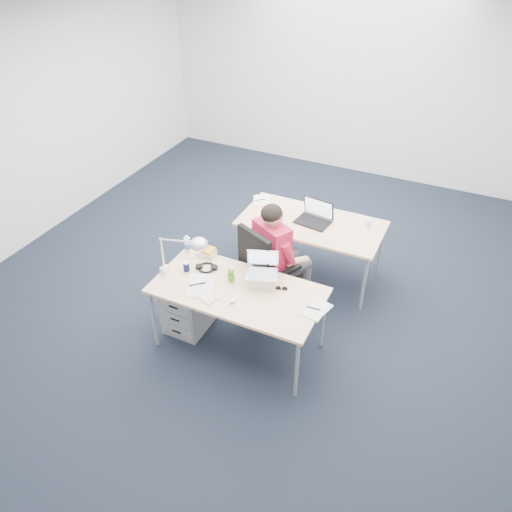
# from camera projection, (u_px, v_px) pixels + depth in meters

# --- Properties ---
(floor) EXTENTS (7.00, 7.00, 0.00)m
(floor) POSITION_uv_depth(u_px,v_px,m) (249.00, 286.00, 5.83)
(floor) COLOR black
(floor) RESTS_ON ground
(room) EXTENTS (6.02, 7.02, 2.80)m
(room) POSITION_uv_depth(u_px,v_px,m) (247.00, 149.00, 4.83)
(room) COLOR silver
(room) RESTS_ON ground
(desk_near) EXTENTS (1.60, 0.80, 0.73)m
(desk_near) POSITION_uv_depth(u_px,v_px,m) (238.00, 293.00, 4.67)
(desk_near) COLOR #D9A97D
(desk_near) RESTS_ON ground
(desk_far) EXTENTS (1.60, 0.80, 0.73)m
(desk_far) POSITION_uv_depth(u_px,v_px,m) (311.00, 226.00, 5.62)
(desk_far) COLOR #D9A97D
(desk_far) RESTS_ON ground
(office_chair) EXTENTS (0.92, 0.92, 1.10)m
(office_chair) POSITION_uv_depth(u_px,v_px,m) (269.00, 288.00, 5.31)
(office_chair) COLOR black
(office_chair) RESTS_ON ground
(seated_person) EXTENTS (0.64, 0.78, 1.30)m
(seated_person) POSITION_uv_depth(u_px,v_px,m) (282.00, 256.00, 5.20)
(seated_person) COLOR #C11B3C
(seated_person) RESTS_ON ground
(drawer_pedestal_near) EXTENTS (0.40, 0.50, 0.55)m
(drawer_pedestal_near) POSITION_uv_depth(u_px,v_px,m) (189.00, 305.00, 5.15)
(drawer_pedestal_near) COLOR #9FA3A4
(drawer_pedestal_near) RESTS_ON ground
(drawer_pedestal_far) EXTENTS (0.40, 0.50, 0.55)m
(drawer_pedestal_far) POSITION_uv_depth(u_px,v_px,m) (264.00, 241.00, 6.10)
(drawer_pedestal_far) COLOR #9FA3A4
(drawer_pedestal_far) RESTS_ON ground
(silver_laptop) EXTENTS (0.36, 0.32, 0.31)m
(silver_laptop) POSITION_uv_depth(u_px,v_px,m) (262.00, 271.00, 4.61)
(silver_laptop) COLOR silver
(silver_laptop) RESTS_ON desk_near
(wireless_keyboard) EXTENTS (0.33, 0.23, 0.02)m
(wireless_keyboard) POSITION_uv_depth(u_px,v_px,m) (203.00, 294.00, 4.58)
(wireless_keyboard) COLOR white
(wireless_keyboard) RESTS_ON desk_near
(computer_mouse) EXTENTS (0.06, 0.09, 0.03)m
(computer_mouse) POSITION_uv_depth(u_px,v_px,m) (233.00, 300.00, 4.49)
(computer_mouse) COLOR white
(computer_mouse) RESTS_ON desk_near
(headphones) EXTENTS (0.27, 0.24, 0.04)m
(headphones) POSITION_uv_depth(u_px,v_px,m) (207.00, 267.00, 4.89)
(headphones) COLOR black
(headphones) RESTS_ON desk_near
(can_koozie) EXTENTS (0.07, 0.07, 0.10)m
(can_koozie) POSITION_uv_depth(u_px,v_px,m) (186.00, 266.00, 4.85)
(can_koozie) COLOR #12173A
(can_koozie) RESTS_ON desk_near
(water_bottle) EXTENTS (0.07, 0.07, 0.20)m
(water_bottle) POSITION_uv_depth(u_px,v_px,m) (187.00, 244.00, 5.07)
(water_bottle) COLOR silver
(water_bottle) RESTS_ON desk_near
(bear_figurine) EXTENTS (0.09, 0.07, 0.15)m
(bear_figurine) POSITION_uv_depth(u_px,v_px,m) (231.00, 275.00, 4.70)
(bear_figurine) COLOR #357D21
(bear_figurine) RESTS_ON desk_near
(book_stack) EXTENTS (0.22, 0.19, 0.08)m
(book_stack) POSITION_uv_depth(u_px,v_px,m) (206.00, 252.00, 5.06)
(book_stack) COLOR silver
(book_stack) RESTS_ON desk_near
(cordless_phone) EXTENTS (0.04, 0.03, 0.15)m
(cordless_phone) POSITION_uv_depth(u_px,v_px,m) (201.00, 250.00, 5.03)
(cordless_phone) COLOR black
(cordless_phone) RESTS_ON desk_near
(papers_left) EXTENTS (0.35, 0.40, 0.01)m
(papers_left) POSITION_uv_depth(u_px,v_px,m) (199.00, 286.00, 4.68)
(papers_left) COLOR #E3E383
(papers_left) RESTS_ON desk_near
(papers_right) EXTENTS (0.24, 0.31, 0.01)m
(papers_right) POSITION_uv_depth(u_px,v_px,m) (315.00, 309.00, 4.41)
(papers_right) COLOR #E3E383
(papers_right) RESTS_ON desk_near
(sunglasses) EXTENTS (0.12, 0.08, 0.03)m
(sunglasses) POSITION_uv_depth(u_px,v_px,m) (282.00, 288.00, 4.63)
(sunglasses) COLOR black
(sunglasses) RESTS_ON desk_near
(desk_lamp) EXTENTS (0.50, 0.34, 0.54)m
(desk_lamp) POSITION_uv_depth(u_px,v_px,m) (176.00, 254.00, 4.64)
(desk_lamp) COLOR silver
(desk_lamp) RESTS_ON desk_near
(dark_laptop) EXTENTS (0.42, 0.41, 0.27)m
(dark_laptop) POSITION_uv_depth(u_px,v_px,m) (313.00, 212.00, 5.51)
(dark_laptop) COLOR black
(dark_laptop) RESTS_ON desk_far
(far_cup) EXTENTS (0.07, 0.07, 0.09)m
(far_cup) POSITION_uv_depth(u_px,v_px,m) (368.00, 223.00, 5.50)
(far_cup) COLOR white
(far_cup) RESTS_ON desk_far
(far_papers) EXTENTS (0.26, 0.31, 0.01)m
(far_papers) POSITION_uv_depth(u_px,v_px,m) (261.00, 201.00, 5.99)
(far_papers) COLOR white
(far_papers) RESTS_ON desk_far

